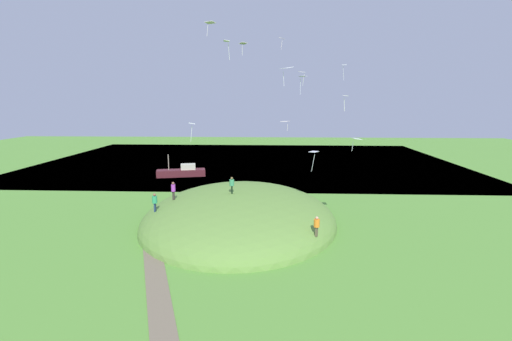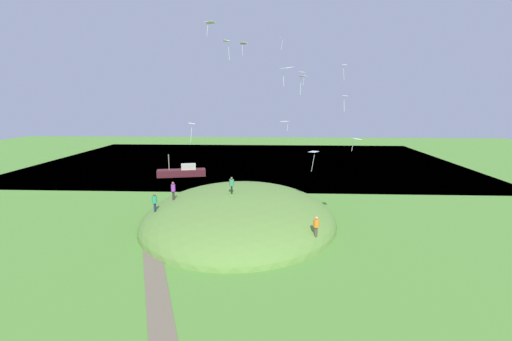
{
  "view_description": "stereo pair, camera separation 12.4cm",
  "coord_description": "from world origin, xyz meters",
  "px_view_note": "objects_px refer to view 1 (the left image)",
  "views": [
    {
      "loc": [
        45.8,
        5.01,
        11.93
      ],
      "look_at": [
        4.62,
        3.1,
        4.3
      ],
      "focal_mm": 26.39,
      "sensor_mm": 36.0,
      "label": 1
    },
    {
      "loc": [
        45.79,
        5.13,
        11.93
      ],
      "look_at": [
        4.62,
        3.1,
        4.3
      ],
      "focal_mm": 26.39,
      "sensor_mm": 36.0,
      "label": 2
    }
  ],
  "objects_px": {
    "boat_on_lake": "(182,172)",
    "person_near_shore": "(173,189)",
    "kite_4": "(314,153)",
    "kite_6": "(282,39)",
    "kite_5": "(356,139)",
    "person_on_hilltop": "(155,200)",
    "person_walking_path": "(317,224)",
    "kite_11": "(344,67)",
    "person_watching_kites": "(232,183)",
    "kite_8": "(302,73)",
    "kite_10": "(243,44)",
    "kite_1": "(302,77)",
    "kite_7": "(285,122)",
    "kite_12": "(210,23)",
    "kite_0": "(192,125)",
    "kite_3": "(227,42)",
    "kite_9": "(286,69)",
    "kite_2": "(345,97)"
  },
  "relations": [
    {
      "from": "person_walking_path",
      "to": "kite_3",
      "type": "bearing_deg",
      "value": -99.13
    },
    {
      "from": "person_watching_kites",
      "to": "kite_4",
      "type": "distance_m",
      "value": 8.4
    },
    {
      "from": "person_near_shore",
      "to": "kite_5",
      "type": "xyz_separation_m",
      "value": [
        1.29,
        17.27,
        5.08
      ]
    },
    {
      "from": "kite_11",
      "to": "kite_12",
      "type": "height_order",
      "value": "kite_12"
    },
    {
      "from": "kite_4",
      "to": "person_walking_path",
      "type": "bearing_deg",
      "value": -2.71
    },
    {
      "from": "kite_4",
      "to": "kite_11",
      "type": "height_order",
      "value": "kite_11"
    },
    {
      "from": "kite_0",
      "to": "person_near_shore",
      "type": "bearing_deg",
      "value": -82.44
    },
    {
      "from": "person_watching_kites",
      "to": "person_near_shore",
      "type": "height_order",
      "value": "person_watching_kites"
    },
    {
      "from": "kite_1",
      "to": "kite_4",
      "type": "distance_m",
      "value": 13.53
    },
    {
      "from": "boat_on_lake",
      "to": "person_near_shore",
      "type": "distance_m",
      "value": 23.98
    },
    {
      "from": "person_walking_path",
      "to": "kite_12",
      "type": "xyz_separation_m",
      "value": [
        -9.17,
        -9.84,
        17.29
      ]
    },
    {
      "from": "boat_on_lake",
      "to": "kite_7",
      "type": "relative_size",
      "value": 5.81
    },
    {
      "from": "boat_on_lake",
      "to": "kite_9",
      "type": "relative_size",
      "value": 4.66
    },
    {
      "from": "person_walking_path",
      "to": "kite_5",
      "type": "xyz_separation_m",
      "value": [
        -4.95,
        3.93,
        6.41
      ]
    },
    {
      "from": "kite_5",
      "to": "person_on_hilltop",
      "type": "bearing_deg",
      "value": -87.39
    },
    {
      "from": "kite_4",
      "to": "kite_2",
      "type": "bearing_deg",
      "value": 53.39
    },
    {
      "from": "person_watching_kites",
      "to": "kite_0",
      "type": "distance_m",
      "value": 6.81
    },
    {
      "from": "person_near_shore",
      "to": "kite_4",
      "type": "distance_m",
      "value": 14.12
    },
    {
      "from": "kite_5",
      "to": "kite_6",
      "type": "relative_size",
      "value": 0.72
    },
    {
      "from": "kite_8",
      "to": "kite_6",
      "type": "bearing_deg",
      "value": -139.83
    },
    {
      "from": "boat_on_lake",
      "to": "kite_5",
      "type": "bearing_deg",
      "value": -61.51
    },
    {
      "from": "boat_on_lake",
      "to": "person_near_shore",
      "type": "relative_size",
      "value": 4.38
    },
    {
      "from": "person_on_hilltop",
      "to": "kite_3",
      "type": "bearing_deg",
      "value": -55.41
    },
    {
      "from": "kite_8",
      "to": "kite_12",
      "type": "height_order",
      "value": "kite_12"
    },
    {
      "from": "kite_5",
      "to": "kite_8",
      "type": "xyz_separation_m",
      "value": [
        -19.15,
        -3.64,
        7.17
      ]
    },
    {
      "from": "boat_on_lake",
      "to": "kite_3",
      "type": "distance_m",
      "value": 29.36
    },
    {
      "from": "kite_5",
      "to": "kite_3",
      "type": "bearing_deg",
      "value": -102.68
    },
    {
      "from": "boat_on_lake",
      "to": "kite_11",
      "type": "xyz_separation_m",
      "value": [
        7.1,
        23.91,
        15.71
      ]
    },
    {
      "from": "person_watching_kites",
      "to": "kite_0",
      "type": "bearing_deg",
      "value": -109.31
    },
    {
      "from": "kite_6",
      "to": "person_on_hilltop",
      "type": "bearing_deg",
      "value": -27.45
    },
    {
      "from": "person_near_shore",
      "to": "person_walking_path",
      "type": "bearing_deg",
      "value": 179.89
    },
    {
      "from": "kite_6",
      "to": "kite_12",
      "type": "xyz_separation_m",
      "value": [
        18.2,
        -7.38,
        -1.29
      ]
    },
    {
      "from": "kite_2",
      "to": "kite_4",
      "type": "height_order",
      "value": "kite_2"
    },
    {
      "from": "person_on_hilltop",
      "to": "kite_7",
      "type": "bearing_deg",
      "value": -46.03
    },
    {
      "from": "kite_7",
      "to": "kite_8",
      "type": "bearing_deg",
      "value": 166.35
    },
    {
      "from": "person_walking_path",
      "to": "kite_11",
      "type": "height_order",
      "value": "kite_11"
    },
    {
      "from": "kite_9",
      "to": "kite_11",
      "type": "relative_size",
      "value": 0.83
    },
    {
      "from": "kite_0",
      "to": "kite_1",
      "type": "xyz_separation_m",
      "value": [
        -11.21,
        11.24,
        5.02
      ]
    },
    {
      "from": "person_on_hilltop",
      "to": "person_near_shore",
      "type": "bearing_deg",
      "value": -23.42
    },
    {
      "from": "kite_7",
      "to": "kite_5",
      "type": "bearing_deg",
      "value": 35.2
    },
    {
      "from": "kite_6",
      "to": "kite_10",
      "type": "distance_m",
      "value": 10.91
    },
    {
      "from": "kite_4",
      "to": "kite_6",
      "type": "bearing_deg",
      "value": -172.4
    },
    {
      "from": "kite_6",
      "to": "kite_5",
      "type": "bearing_deg",
      "value": 15.92
    },
    {
      "from": "person_near_shore",
      "to": "kite_12",
      "type": "xyz_separation_m",
      "value": [
        -2.92,
        3.5,
        15.96
      ]
    },
    {
      "from": "kite_0",
      "to": "kite_9",
      "type": "height_order",
      "value": "kite_9"
    },
    {
      "from": "person_walking_path",
      "to": "kite_8",
      "type": "distance_m",
      "value": 27.67
    },
    {
      "from": "person_on_hilltop",
      "to": "kite_2",
      "type": "height_order",
      "value": "kite_2"
    },
    {
      "from": "kite_10",
      "to": "kite_1",
      "type": "bearing_deg",
      "value": 89.33
    },
    {
      "from": "boat_on_lake",
      "to": "person_walking_path",
      "type": "relative_size",
      "value": 4.7
    },
    {
      "from": "kite_0",
      "to": "kite_12",
      "type": "relative_size",
      "value": 1.36
    }
  ]
}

